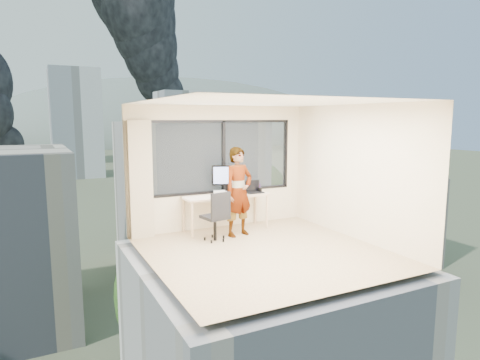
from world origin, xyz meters
TOP-DOWN VIEW (x-y plane):
  - floor at (0.00, 0.00)m, footprint 4.00×4.00m
  - ceiling at (0.00, 0.00)m, footprint 4.00×4.00m
  - wall_front at (0.00, -2.00)m, footprint 4.00×0.01m
  - wall_left at (-2.00, 0.00)m, footprint 0.01×4.00m
  - wall_right at (2.00, 0.00)m, footprint 0.01×4.00m
  - window_wall at (0.05, 2.00)m, footprint 3.30×0.16m
  - curtain at (-1.72, 1.88)m, footprint 0.45×0.14m
  - desk at (0.00, 1.66)m, footprint 1.80×0.60m
  - chair at (-0.52, 1.04)m, footprint 0.58×0.58m
  - person at (0.05, 1.16)m, footprint 0.73×0.56m
  - monitor at (0.06, 1.75)m, footprint 0.63×0.35m
  - game_console at (-0.05, 1.83)m, footprint 0.33×0.30m
  - laptop at (0.65, 1.60)m, footprint 0.38×0.40m
  - cellphone at (0.67, 1.52)m, footprint 0.13×0.07m
  - pen_cup at (0.80, 1.62)m, footprint 0.09×0.09m
  - handbag at (0.37, 1.84)m, footprint 0.29×0.18m
  - exterior_ground at (0.00, 120.00)m, footprint 400.00×400.00m
  - near_bldg_b at (12.00, 38.00)m, footprint 14.00×13.00m
  - near_bldg_c at (30.00, 28.00)m, footprint 12.00×10.00m
  - far_tower_b at (8.00, 120.00)m, footprint 13.00×13.00m
  - far_tower_c at (45.00, 140.00)m, footprint 15.00×15.00m
  - hill_b at (100.00, 320.00)m, footprint 300.00×220.00m
  - tree_b at (4.00, 18.00)m, footprint 7.60×7.60m
  - tree_c at (22.00, 40.00)m, footprint 8.40×8.40m
  - smoke_plume_b at (55.00, 170.00)m, footprint 30.00×18.00m

SIDE VIEW (x-z plane):
  - exterior_ground at x=0.00m, z-range -14.02..-13.98m
  - hill_b at x=100.00m, z-range -62.00..34.00m
  - tree_b at x=4.00m, z-range -14.00..-5.00m
  - near_bldg_c at x=30.00m, z-range -14.00..-4.00m
  - tree_c at x=22.00m, z-range -14.00..-4.00m
  - near_bldg_b at x=12.00m, z-range -14.00..2.00m
  - far_tower_c at x=45.00m, z-range -14.00..12.00m
  - floor at x=0.00m, z-range -0.01..0.01m
  - desk at x=0.00m, z-range 0.00..0.75m
  - chair at x=-0.52m, z-range 0.00..0.98m
  - cellphone at x=0.67m, z-range 0.75..0.76m
  - game_console at x=-0.05m, z-range 0.75..0.82m
  - pen_cup at x=0.80m, z-range 0.75..0.85m
  - handbag at x=0.37m, z-range 0.75..0.96m
  - laptop at x=0.65m, z-range 0.75..0.99m
  - person at x=0.05m, z-range 0.00..1.78m
  - far_tower_b at x=8.00m, z-range -14.00..16.00m
  - monitor at x=0.06m, z-range 0.75..1.37m
  - curtain at x=-1.72m, z-range 0.00..2.30m
  - wall_front at x=0.00m, z-range 0.00..2.60m
  - wall_left at x=-2.00m, z-range 0.00..2.60m
  - wall_right at x=2.00m, z-range 0.00..2.60m
  - window_wall at x=0.05m, z-range 0.75..2.30m
  - ceiling at x=0.00m, z-range 2.60..2.60m
  - smoke_plume_b at x=55.00m, z-range -8.00..62.00m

